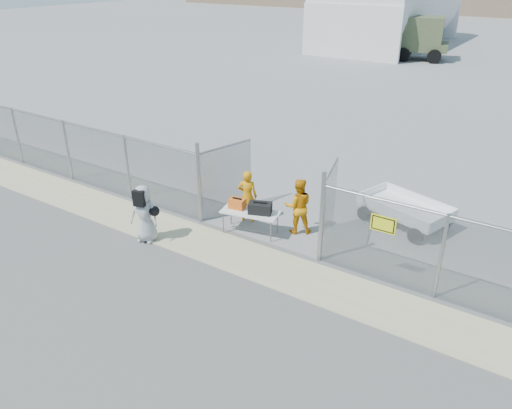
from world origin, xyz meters
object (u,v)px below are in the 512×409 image
Objects in this scene: security_worker_right at (298,206)px; visitor at (144,214)px; security_worker_left at (247,196)px; utility_trailer at (405,212)px; folding_table at (250,222)px.

visitor reaches higher than security_worker_right.
security_worker_right is (1.61, 0.21, 0.02)m from security_worker_left.
visitor is 0.50× the size of utility_trailer.
utility_trailer is at bearing 24.82° from visitor.
security_worker_left is 0.49× the size of utility_trailer.
security_worker_right is 1.00× the size of visitor.
folding_table is at bearing 25.31° from visitor.
visitor reaches higher than folding_table.
visitor is (-1.71, -2.55, 0.02)m from security_worker_left.
utility_trailer is at bearing 28.79° from folding_table.
folding_table is at bearing 2.78° from security_worker_right.
folding_table is at bearing 108.83° from security_worker_left.
visitor is at bearing 6.11° from security_worker_right.
visitor reaches higher than security_worker_left.
visitor is 7.61m from utility_trailer.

